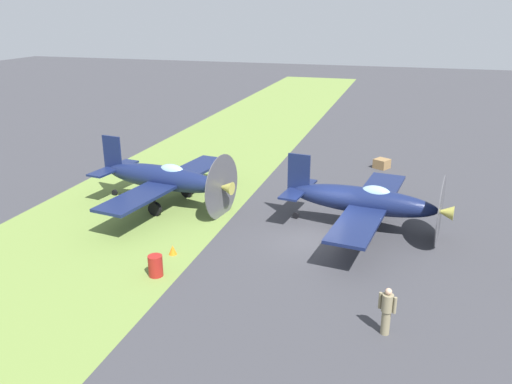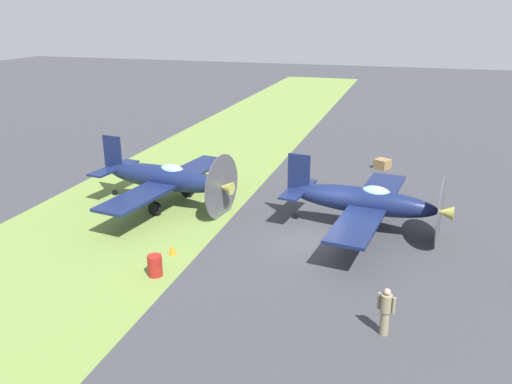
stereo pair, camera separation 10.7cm
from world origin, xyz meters
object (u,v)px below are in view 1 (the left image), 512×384
at_px(ground_crew_mechanic, 387,310).
at_px(fuel_drum, 155,266).
at_px(supply_crate, 382,164).
at_px(airplane_lead, 365,201).
at_px(runway_marker_cone, 173,250).
at_px(airplane_wingman, 165,178).

height_order(ground_crew_mechanic, fuel_drum, ground_crew_mechanic).
bearing_deg(fuel_drum, supply_crate, 156.62).
relative_size(airplane_lead, fuel_drum, 11.45).
relative_size(supply_crate, runway_marker_cone, 2.05).
bearing_deg(supply_crate, runway_marker_cone, -26.38).
bearing_deg(fuel_drum, airplane_wingman, -156.91).
bearing_deg(runway_marker_cone, ground_crew_mechanic, 70.35).
relative_size(fuel_drum, runway_marker_cone, 2.05).
bearing_deg(runway_marker_cone, fuel_drum, 5.22).
xyz_separation_m(ground_crew_mechanic, runway_marker_cone, (-3.37, -9.43, -0.69)).
distance_m(airplane_wingman, fuel_drum, 8.25).
height_order(airplane_wingman, ground_crew_mechanic, airplane_wingman).
distance_m(airplane_wingman, ground_crew_mechanic, 15.33).
xyz_separation_m(airplane_wingman, fuel_drum, (7.52, 3.20, -1.12)).
relative_size(ground_crew_mechanic, runway_marker_cone, 3.93).
distance_m(fuel_drum, supply_crate, 19.79).
xyz_separation_m(airplane_wingman, runway_marker_cone, (5.55, 3.02, -1.35)).
bearing_deg(supply_crate, ground_crew_mechanic, 4.10).
xyz_separation_m(airplane_wingman, supply_crate, (-10.65, 11.06, -1.25)).
xyz_separation_m(airplane_wingman, ground_crew_mechanic, (8.91, 12.46, -0.65)).
bearing_deg(airplane_wingman, airplane_lead, 96.70).
bearing_deg(airplane_lead, runway_marker_cone, -49.17).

